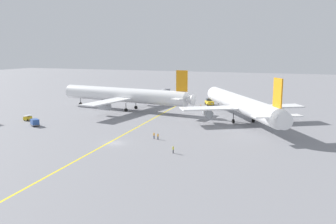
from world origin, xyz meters
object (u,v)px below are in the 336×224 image
(ground_crew_marshaller_foreground, at_px, (154,135))
(ground_crew_wing_walker_right, at_px, (158,136))
(traffic_cone_wingtip_port, at_px, (201,105))
(jet_bridge, at_px, (160,94))
(gse_baggage_cart_trailing, at_px, (28,118))
(airliner_at_gate_left, at_px, (124,95))
(gse_container_dolly_flat, at_px, (35,122))
(pushback_tug, at_px, (209,102))
(ground_crew_ramp_agent_by_cones, at_px, (173,149))
(airliner_being_pushed, at_px, (240,104))

(ground_crew_marshaller_foreground, distance_m, ground_crew_wing_walker_right, 1.35)
(traffic_cone_wingtip_port, distance_m, jet_bridge, 20.11)
(gse_baggage_cart_trailing, bearing_deg, jet_bridge, 65.06)
(airliner_at_gate_left, distance_m, jet_bridge, 23.82)
(airliner_at_gate_left, height_order, jet_bridge, airliner_at_gate_left)
(gse_baggage_cart_trailing, xyz_separation_m, ground_crew_marshaller_foreground, (49.19, -7.35, 0.05))
(traffic_cone_wingtip_port, bearing_deg, gse_container_dolly_flat, -122.08)
(pushback_tug, distance_m, gse_baggage_cart_trailing, 72.86)
(ground_crew_marshaller_foreground, bearing_deg, pushback_tug, 91.54)
(gse_baggage_cart_trailing, bearing_deg, pushback_tug, 49.30)
(pushback_tug, bearing_deg, airliner_at_gate_left, -139.18)
(airliner_at_gate_left, bearing_deg, gse_container_dolly_flat, -106.34)
(airliner_at_gate_left, relative_size, traffic_cone_wingtip_port, 100.93)
(gse_baggage_cart_trailing, relative_size, ground_crew_wing_walker_right, 1.71)
(gse_container_dolly_flat, height_order, ground_crew_ramp_agent_by_cones, gse_container_dolly_flat)
(ground_crew_marshaller_foreground, bearing_deg, traffic_cone_wingtip_port, 94.27)
(gse_container_dolly_flat, relative_size, traffic_cone_wingtip_port, 6.47)
(gse_baggage_cart_trailing, height_order, ground_crew_marshaller_foreground, ground_crew_marshaller_foreground)
(pushback_tug, bearing_deg, ground_crew_wing_walker_right, -87.30)
(ground_crew_ramp_agent_by_cones, bearing_deg, traffic_cone_wingtip_port, 101.24)
(traffic_cone_wingtip_port, bearing_deg, ground_crew_wing_walker_right, -84.52)
(pushback_tug, xyz_separation_m, ground_crew_ramp_agent_by_cones, (11.11, -73.26, -0.33))
(airliner_being_pushed, height_order, pushback_tug, airliner_being_pushed)
(ground_crew_marshaller_foreground, relative_size, ground_crew_ramp_agent_by_cones, 0.99)
(airliner_at_gate_left, xyz_separation_m, gse_container_dolly_flat, (-10.92, -37.24, -4.58))
(jet_bridge, bearing_deg, ground_crew_marshaller_foreground, -68.64)
(ground_crew_marshaller_foreground, distance_m, ground_crew_ramp_agent_by_cones, 14.24)
(airliner_at_gate_left, relative_size, jet_bridge, 2.71)
(ground_crew_ramp_agent_by_cones, bearing_deg, airliner_being_pushed, 80.52)
(gse_container_dolly_flat, height_order, jet_bridge, jet_bridge)
(traffic_cone_wingtip_port, xyz_separation_m, jet_bridge, (-19.63, 2.53, 3.53))
(airliner_being_pushed, xyz_separation_m, ground_crew_wing_walker_right, (-15.34, -32.86, -4.82))
(gse_container_dolly_flat, height_order, traffic_cone_wingtip_port, gse_container_dolly_flat)
(jet_bridge, bearing_deg, ground_crew_ramp_agent_by_cones, -65.11)
(ground_crew_wing_walker_right, relative_size, jet_bridge, 0.07)
(airliner_being_pushed, bearing_deg, pushback_tug, 121.30)
(gse_container_dolly_flat, relative_size, ground_crew_wing_walker_right, 2.38)
(airliner_at_gate_left, distance_m, ground_crew_marshaller_foreground, 48.78)
(pushback_tug, bearing_deg, gse_baggage_cart_trailing, -130.70)
(traffic_cone_wingtip_port, bearing_deg, gse_baggage_cart_trailing, -130.97)
(gse_container_dolly_flat, bearing_deg, airliner_being_pushed, 28.69)
(gse_baggage_cart_trailing, bearing_deg, ground_crew_wing_walker_right, -8.71)
(gse_container_dolly_flat, bearing_deg, ground_crew_ramp_agent_by_cones, -13.30)
(pushback_tug, relative_size, gse_container_dolly_flat, 2.15)
(jet_bridge, bearing_deg, airliner_being_pushed, -35.48)
(jet_bridge, bearing_deg, ground_crew_wing_walker_right, -67.73)
(ground_crew_marshaller_foreground, height_order, ground_crew_ramp_agent_by_cones, ground_crew_ramp_agent_by_cones)
(airliner_being_pushed, bearing_deg, ground_crew_marshaller_foreground, -117.11)
(gse_baggage_cart_trailing, bearing_deg, traffic_cone_wingtip_port, 49.03)
(traffic_cone_wingtip_port, relative_size, jet_bridge, 0.03)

